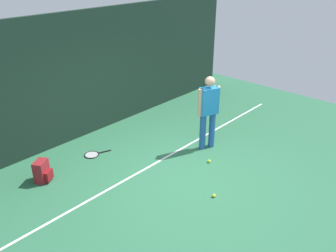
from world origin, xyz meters
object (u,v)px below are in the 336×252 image
Objects in this scene: backpack at (42,171)px; tennis_ball_mid_court at (203,132)px; tennis_racket at (93,154)px; tennis_ball_by_fence at (209,161)px; tennis_ball_far_left at (214,196)px; tennis_player at (209,109)px.

backpack is 6.67× the size of tennis_ball_mid_court.
tennis_ball_by_fence is at bearing 145.61° from tennis_racket.
tennis_ball_far_left is (-1.92, -1.74, 0.00)m from tennis_ball_mid_court.
tennis_ball_by_fence is 1.00× the size of tennis_ball_far_left.
tennis_player is 25.76× the size of tennis_ball_by_fence.
backpack is 6.67× the size of tennis_ball_by_fence.
tennis_ball_mid_court and tennis_ball_far_left have the same top height.
backpack is 6.67× the size of tennis_ball_far_left.
tennis_player is 1.18m from tennis_ball_mid_court.
backpack is 3.33m from tennis_ball_far_left.
tennis_player is 1.15m from tennis_ball_by_fence.
tennis_racket is 9.64× the size of tennis_ball_mid_court.
tennis_player reaches higher than tennis_ball_mid_court.
tennis_ball_by_fence is (2.74, -1.99, -0.18)m from backpack.
tennis_player is at bearing -56.95° from backpack.
tennis_ball_by_fence is (1.49, -2.09, 0.02)m from tennis_racket.
tennis_ball_by_fence is (-0.50, -0.45, -0.93)m from tennis_player.
backpack is at bearing 24.44° from tennis_racket.
tennis_racket is at bearing -27.07° from backpack.
backpack reaches higher than tennis_racket.
backpack reaches higher than tennis_ball_mid_court.
tennis_racket is at bearing 155.81° from tennis_ball_mid_court.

